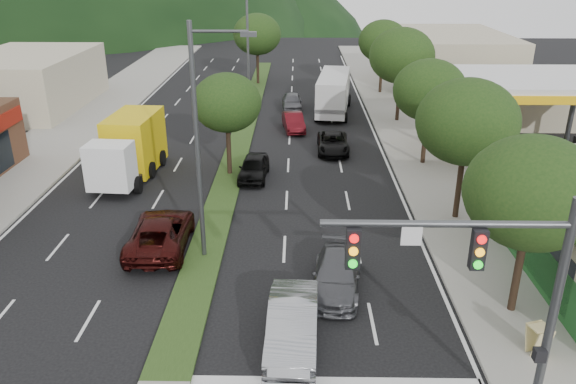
{
  "coord_description": "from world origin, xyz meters",
  "views": [
    {
      "loc": [
        4.03,
        -13.57,
        12.19
      ],
      "look_at": [
        3.65,
        9.76,
        2.36
      ],
      "focal_mm": 35.0,
      "sensor_mm": 36.0,
      "label": 1
    }
  ],
  "objects_px": {
    "tree_med_far": "(257,34)",
    "motorhome": "(334,93)",
    "streetlight_mid": "(250,44)",
    "suv_maroon": "(160,232)",
    "sedan_silver": "(292,324)",
    "box_truck": "(131,149)",
    "car_queue_a": "(254,167)",
    "traffic_signal": "(497,285)",
    "tree_r_c": "(430,90)",
    "car_queue_c": "(294,122)",
    "tree_med_near": "(227,103)",
    "car_queue_e": "(292,102)",
    "car_queue_b": "(337,275)",
    "car_queue_d": "(333,143)",
    "tree_r_d": "(402,56)",
    "tree_r_e": "(383,41)",
    "tree_r_a": "(532,193)",
    "streetlight_near": "(202,135)",
    "tree_r_b": "(467,122)",
    "a_frame_sign": "(539,337)"
  },
  "relations": [
    {
      "from": "tree_r_d",
      "to": "streetlight_mid",
      "type": "xyz_separation_m",
      "value": [
        -11.79,
        3.0,
        0.4
      ]
    },
    {
      "from": "tree_r_c",
      "to": "car_queue_d",
      "type": "xyz_separation_m",
      "value": [
        -5.54,
        2.44,
        -4.13
      ]
    },
    {
      "from": "tree_r_c",
      "to": "streetlight_near",
      "type": "height_order",
      "value": "streetlight_near"
    },
    {
      "from": "streetlight_mid",
      "to": "car_queue_c",
      "type": "distance_m",
      "value": 8.25
    },
    {
      "from": "tree_r_b",
      "to": "suv_maroon",
      "type": "xyz_separation_m",
      "value": [
        -14.06,
        -3.2,
        -4.28
      ]
    },
    {
      "from": "tree_r_a",
      "to": "tree_med_near",
      "type": "bearing_deg",
      "value": 130.6
    },
    {
      "from": "tree_r_e",
      "to": "suv_maroon",
      "type": "xyz_separation_m",
      "value": [
        -14.06,
        -31.2,
        -4.14
      ]
    },
    {
      "from": "tree_r_b",
      "to": "tree_med_near",
      "type": "bearing_deg",
      "value": 153.43
    },
    {
      "from": "tree_med_near",
      "to": "tree_r_d",
      "type": "bearing_deg",
      "value": 45.0
    },
    {
      "from": "tree_r_b",
      "to": "traffic_signal",
      "type": "bearing_deg",
      "value": -102.37
    },
    {
      "from": "tree_r_a",
      "to": "sedan_silver",
      "type": "height_order",
      "value": "tree_r_a"
    },
    {
      "from": "sedan_silver",
      "to": "tree_r_d",
      "type": "bearing_deg",
      "value": 76.06
    },
    {
      "from": "suv_maroon",
      "to": "box_truck",
      "type": "xyz_separation_m",
      "value": [
        -3.76,
        9.06,
        0.91
      ]
    },
    {
      "from": "suv_maroon",
      "to": "motorhome",
      "type": "bearing_deg",
      "value": -112.79
    },
    {
      "from": "tree_med_near",
      "to": "tree_r_e",
      "type": "bearing_deg",
      "value": 61.39
    },
    {
      "from": "tree_med_far",
      "to": "streetlight_mid",
      "type": "bearing_deg",
      "value": -88.93
    },
    {
      "from": "motorhome",
      "to": "a_frame_sign",
      "type": "relative_size",
      "value": 6.18
    },
    {
      "from": "car_queue_c",
      "to": "suv_maroon",
      "type": "bearing_deg",
      "value": -115.2
    },
    {
      "from": "tree_r_e",
      "to": "sedan_silver",
      "type": "distance_m",
      "value": 39.02
    },
    {
      "from": "streetlight_near",
      "to": "sedan_silver",
      "type": "distance_m",
      "value": 8.51
    },
    {
      "from": "car_queue_b",
      "to": "car_queue_d",
      "type": "bearing_deg",
      "value": 94.71
    },
    {
      "from": "tree_r_e",
      "to": "tree_r_a",
      "type": "bearing_deg",
      "value": -90.0
    },
    {
      "from": "streetlight_near",
      "to": "car_queue_b",
      "type": "xyz_separation_m",
      "value": [
        5.42,
        -2.52,
        -4.93
      ]
    },
    {
      "from": "tree_r_b",
      "to": "tree_r_d",
      "type": "bearing_deg",
      "value": 90.0
    },
    {
      "from": "streetlight_near",
      "to": "car_queue_e",
      "type": "xyz_separation_m",
      "value": [
        3.39,
        25.64,
        -4.89
      ]
    },
    {
      "from": "tree_r_b",
      "to": "tree_med_near",
      "type": "xyz_separation_m",
      "value": [
        -12.0,
        6.0,
        -0.61
      ]
    },
    {
      "from": "tree_r_c",
      "to": "car_queue_e",
      "type": "height_order",
      "value": "tree_r_c"
    },
    {
      "from": "sedan_silver",
      "to": "box_truck",
      "type": "relative_size",
      "value": 0.65
    },
    {
      "from": "tree_r_d",
      "to": "box_truck",
      "type": "bearing_deg",
      "value": -145.73
    },
    {
      "from": "box_truck",
      "to": "motorhome",
      "type": "distance_m",
      "value": 19.72
    },
    {
      "from": "tree_med_near",
      "to": "suv_maroon",
      "type": "height_order",
      "value": "tree_med_near"
    },
    {
      "from": "tree_r_c",
      "to": "motorhome",
      "type": "relative_size",
      "value": 0.76
    },
    {
      "from": "streetlight_near",
      "to": "car_queue_c",
      "type": "distance_m",
      "value": 20.37
    },
    {
      "from": "suv_maroon",
      "to": "car_queue_d",
      "type": "xyz_separation_m",
      "value": [
        8.52,
        13.64,
        -0.14
      ]
    },
    {
      "from": "traffic_signal",
      "to": "motorhome",
      "type": "distance_m",
      "value": 34.51
    },
    {
      "from": "car_queue_a",
      "to": "tree_med_far",
      "type": "bearing_deg",
      "value": 96.37
    },
    {
      "from": "tree_med_far",
      "to": "motorhome",
      "type": "bearing_deg",
      "value": -57.75
    },
    {
      "from": "tree_r_d",
      "to": "box_truck",
      "type": "height_order",
      "value": "tree_r_d"
    },
    {
      "from": "tree_r_a",
      "to": "tree_r_e",
      "type": "bearing_deg",
      "value": 90.0
    },
    {
      "from": "tree_med_far",
      "to": "sedan_silver",
      "type": "relative_size",
      "value": 1.47
    },
    {
      "from": "tree_med_near",
      "to": "car_queue_e",
      "type": "relative_size",
      "value": 1.47
    },
    {
      "from": "car_queue_a",
      "to": "box_truck",
      "type": "distance_m",
      "value": 7.4
    },
    {
      "from": "suv_maroon",
      "to": "motorhome",
      "type": "xyz_separation_m",
      "value": [
        9.14,
        23.98,
        0.95
      ]
    },
    {
      "from": "traffic_signal",
      "to": "tree_r_b",
      "type": "xyz_separation_m",
      "value": [
        2.97,
        13.54,
        0.39
      ]
    },
    {
      "from": "tree_r_b",
      "to": "sedan_silver",
      "type": "distance_m",
      "value": 13.51
    },
    {
      "from": "tree_r_b",
      "to": "car_queue_c",
      "type": "xyz_separation_m",
      "value": [
        -8.22,
        15.44,
        -4.39
      ]
    },
    {
      "from": "tree_r_a",
      "to": "box_truck",
      "type": "bearing_deg",
      "value": 142.13
    },
    {
      "from": "a_frame_sign",
      "to": "sedan_silver",
      "type": "bearing_deg",
      "value": 159.03
    },
    {
      "from": "sedan_silver",
      "to": "suv_maroon",
      "type": "bearing_deg",
      "value": 133.72
    },
    {
      "from": "tree_r_c",
      "to": "suv_maroon",
      "type": "xyz_separation_m",
      "value": [
        -14.06,
        -11.2,
        -4.0
      ]
    }
  ]
}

